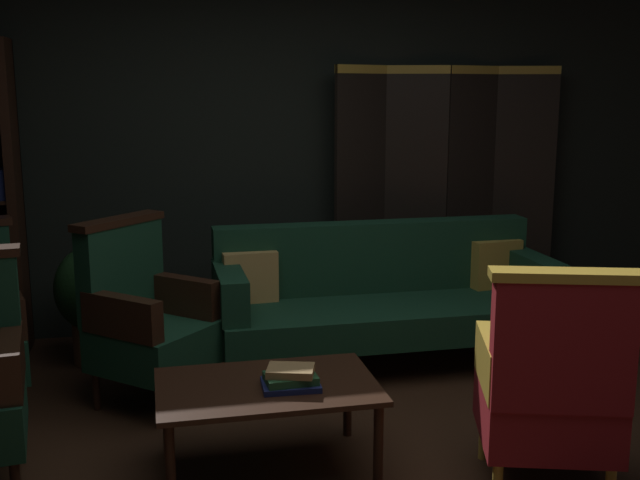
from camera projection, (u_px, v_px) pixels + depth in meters
ground_plane at (358, 478)px, 3.52m from camera, size 10.00×10.00×0.00m
back_wall at (271, 136)px, 5.59m from camera, size 7.20×0.10×2.80m
folding_screen at (443, 191)px, 5.77m from camera, size 1.74×0.24×1.90m
velvet_couch at (382, 294)px, 4.94m from camera, size 2.12×0.78×0.88m
coffee_table at (267, 394)px, 3.53m from camera, size 1.00×0.64×0.42m
armchair_gilt_accent at (550, 387)px, 3.30m from camera, size 0.72×0.72×1.04m
armchair_wing_far at (145, 318)px, 4.29m from camera, size 0.82×0.82×1.04m
potted_plant at (93, 296)px, 4.92m from camera, size 0.47×0.47×0.77m
book_navy_cloth at (291, 385)px, 3.48m from camera, size 0.27×0.21×0.03m
book_green_cloth at (291, 378)px, 3.47m from camera, size 0.24×0.17×0.04m
book_tan_leather at (291, 371)px, 3.47m from camera, size 0.24×0.20×0.03m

